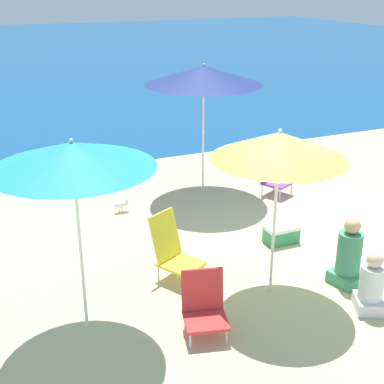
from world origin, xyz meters
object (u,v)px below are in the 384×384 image
Objects in this scene: person_seated_far at (371,286)px; beach_umbrella_navy at (204,75)px; person_seated_near at (349,257)px; seagull at (121,204)px; beach_umbrella_lime at (279,146)px; beach_umbrella_teal at (72,155)px; beach_chair_purple at (272,175)px; beach_chair_yellow at (172,249)px; cooler_box at (281,234)px; beach_chair_red at (204,304)px.

beach_umbrella_navy is at bearing 120.06° from person_seated_far.
person_seated_near is 1.20× the size of person_seated_far.
seagull is at bearing 142.37° from person_seated_far.
beach_umbrella_lime reaches higher than person_seated_far.
beach_umbrella_teal reaches higher than seagull.
beach_umbrella_lime is 7.87× the size of seagull.
beach_chair_purple reaches higher than seagull.
beach_umbrella_lime reaches higher than beach_chair_yellow.
seagull is at bearing 132.25° from cooler_box.
beach_umbrella_navy is 4.59m from beach_chair_red.
beach_umbrella_lime is at bearing -128.05° from cooler_box.
beach_umbrella_navy is 2.67× the size of beach_chair_yellow.
person_seated_near is (0.34, -3.69, -1.76)m from beach_umbrella_navy.
seagull is (-2.00, 3.39, -0.25)m from person_seated_near.
beach_umbrella_teal is 3.15× the size of beach_chair_red.
beach_umbrella_lime is at bearing -4.29° from beach_umbrella_teal.
beach_chair_red is 3.55m from seagull.
beach_chair_red is at bearing -142.93° from cooler_box.
seagull is (-1.01, 3.15, -1.78)m from beach_umbrella_lime.
beach_chair_yellow is at bearing -171.73° from cooler_box.
beach_umbrella_lime is 2.99× the size of beach_chair_red.
beach_umbrella_lime is at bearing -67.49° from beach_chair_yellow.
beach_chair_purple is 3.80m from person_seated_far.
beach_umbrella_lime is 1.97m from beach_chair_red.
beach_chair_yellow is at bearing 26.53° from beach_umbrella_teal.
cooler_box is (0.00, 1.92, -0.18)m from person_seated_far.
beach_umbrella_lime is 1.84m from person_seated_near.
beach_chair_yellow reaches higher than seagull.
beach_umbrella_lime reaches higher than person_seated_near.
beach_umbrella_lime is at bearing 153.05° from person_seated_near.
beach_chair_yellow is at bearing 140.47° from beach_umbrella_lime.
beach_umbrella_navy is 2.51× the size of person_seated_near.
seagull is (0.11, 3.54, -0.19)m from beach_chair_red.
beach_umbrella_navy reaches higher than person_seated_far.
beach_umbrella_navy is 2.62m from seagull.
beach_chair_yellow reaches higher than cooler_box.
person_seated_far is at bearing -44.18° from beach_umbrella_lime.
cooler_box is at bearing 82.47° from person_seated_near.
beach_chair_yellow is at bearing -122.17° from beach_umbrella_navy.
person_seated_far is (3.16, -1.00, -1.73)m from beach_umbrella_teal.
person_seated_near is at bearing -84.27° from cooler_box.
cooler_box is (-0.92, -1.76, -0.22)m from beach_chair_purple.
cooler_box is (3.16, 0.92, -1.91)m from beach_umbrella_teal.
person_seated_near is 1.37m from cooler_box.
person_seated_near is at bearing -56.13° from beach_chair_yellow.
seagull is at bearing 102.78° from beach_chair_red.
beach_umbrella_lime is 2.72× the size of person_seated_far.
beach_chair_purple is at bearing -27.48° from beach_umbrella_navy.
beach_umbrella_navy reaches higher than seagull.
beach_umbrella_navy is at bearing 82.09° from person_seated_near.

